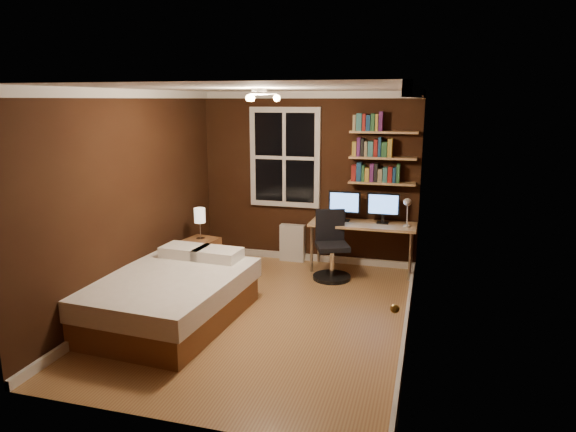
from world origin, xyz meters
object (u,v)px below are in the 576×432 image
(nightstand, at_px, (201,257))
(bedside_lamp, at_px, (200,224))
(monitor_left, at_px, (344,206))
(office_chair, at_px, (331,254))
(radiator, at_px, (292,243))
(bed, at_px, (171,297))
(monitor_right, at_px, (383,208))
(desk, at_px, (363,227))
(desk_lamp, at_px, (407,212))

(nightstand, distance_m, bedside_lamp, 0.48)
(monitor_left, relative_size, office_chair, 0.48)
(radiator, bearing_deg, nightstand, -136.93)
(bed, xyz_separation_m, monitor_right, (2.05, 2.32, 0.63))
(desk, relative_size, monitor_right, 3.27)
(monitor_right, height_order, office_chair, monitor_right)
(office_chair, bearing_deg, desk_lamp, -4.64)
(monitor_right, distance_m, desk_lamp, 0.38)
(nightstand, xyz_separation_m, office_chair, (1.75, 0.37, 0.09))
(bed, distance_m, bedside_lamp, 1.57)
(bed, bearing_deg, bedside_lamp, 106.29)
(bed, bearing_deg, radiator, 77.35)
(radiator, relative_size, monitor_right, 1.24)
(office_chair, bearing_deg, radiator, 118.06)
(monitor_right, relative_size, office_chair, 0.48)
(desk_lamp, bearing_deg, monitor_left, 168.07)
(radiator, bearing_deg, monitor_right, -5.00)
(desk_lamp, bearing_deg, desk, 169.41)
(radiator, height_order, monitor_left, monitor_left)
(monitor_right, xyz_separation_m, office_chair, (-0.63, -0.48, -0.57))
(nightstand, distance_m, radiator, 1.43)
(desk, bearing_deg, desk_lamp, -10.59)
(bed, relative_size, desk, 1.35)
(bedside_lamp, height_order, radiator, bedside_lamp)
(radiator, distance_m, monitor_right, 1.48)
(nightstand, height_order, bedside_lamp, bedside_lamp)
(desk, distance_m, office_chair, 0.62)
(nightstand, height_order, desk, desk)
(office_chair, bearing_deg, monitor_left, 58.78)
(nightstand, bearing_deg, bed, -66.65)
(desk_lamp, height_order, office_chair, desk_lamp)
(monitor_left, distance_m, desk_lamp, 0.90)
(radiator, bearing_deg, office_chair, -40.13)
(radiator, xyz_separation_m, desk, (1.07, -0.19, 0.36))
(bedside_lamp, xyz_separation_m, monitor_right, (2.38, 0.86, 0.18))
(monitor_right, xyz_separation_m, desk_lamp, (0.33, -0.19, 0.01))
(radiator, height_order, desk, desk)
(radiator, bearing_deg, desk_lamp, -10.27)
(office_chair, bearing_deg, monitor_right, 15.83)
(bed, relative_size, bedside_lamp, 4.57)
(desk, xyz_separation_m, monitor_left, (-0.28, 0.07, 0.28))
(monitor_left, height_order, office_chair, monitor_left)
(desk, height_order, office_chair, office_chair)
(monitor_left, bearing_deg, desk_lamp, -11.93)
(radiator, bearing_deg, bed, -106.29)
(bed, distance_m, desk_lamp, 3.26)
(monitor_right, bearing_deg, bed, -131.42)
(nightstand, bearing_deg, desk_lamp, 24.61)
(bed, xyz_separation_m, desk_lamp, (2.38, 2.14, 0.64))
(nightstand, relative_size, desk_lamp, 1.18)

